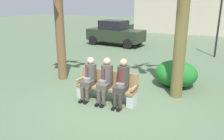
% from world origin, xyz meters
% --- Properties ---
extents(ground_plane, '(80.00, 80.00, 0.00)m').
position_xyz_m(ground_plane, '(0.00, 0.00, 0.00)').
color(ground_plane, '#51664A').
extents(park_bench, '(1.85, 0.44, 0.90)m').
position_xyz_m(park_bench, '(-0.26, 0.17, 0.42)').
color(park_bench, '#99754C').
rests_on(park_bench, ground).
extents(seated_man_left, '(0.34, 0.72, 1.28)m').
position_xyz_m(seated_man_left, '(-0.79, 0.04, 0.71)').
color(seated_man_left, '#4C473D').
rests_on(seated_man_left, ground).
extents(seated_man_middle, '(0.34, 0.72, 1.32)m').
position_xyz_m(seated_man_middle, '(-0.24, 0.04, 0.73)').
color(seated_man_middle, '#4C473D').
rests_on(seated_man_middle, ground).
extents(seated_man_right, '(0.34, 0.72, 1.34)m').
position_xyz_m(seated_man_right, '(0.28, 0.04, 0.74)').
color(seated_man_right, '#38332D').
rests_on(seated_man_right, ground).
extents(shrub_near_bench, '(1.46, 1.34, 0.91)m').
position_xyz_m(shrub_near_bench, '(1.34, 2.29, 0.46)').
color(shrub_near_bench, '#1D6A24').
rests_on(shrub_near_bench, ground).
extents(parked_car_near, '(4.04, 2.03, 1.68)m').
position_xyz_m(parked_car_near, '(-4.02, 8.65, 0.84)').
color(parked_car_near, '#232D1E').
rests_on(parked_car_near, ground).
extents(street_lamp, '(0.24, 0.24, 3.32)m').
position_xyz_m(street_lamp, '(2.38, 7.77, 2.06)').
color(street_lamp, black).
rests_on(street_lamp, ground).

